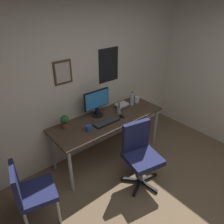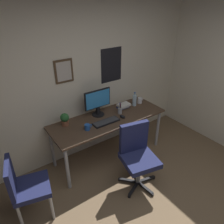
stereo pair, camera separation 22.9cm
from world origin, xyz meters
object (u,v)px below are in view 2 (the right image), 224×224
object	(u,v)px
book_stack_left	(123,106)
computer_mouse	(123,117)
monitor	(98,102)
pen_cup	(120,110)
water_bottle	(135,100)
coffee_mug_far	(140,100)
side_chair	(25,185)
coffee_mug_near	(87,127)
office_chair	(137,153)
keyboard	(106,122)
potted_plant	(65,119)

from	to	relation	value
book_stack_left	computer_mouse	bearing A→B (deg)	-130.03
monitor	pen_cup	distance (m)	0.41
water_bottle	pen_cup	distance (m)	0.40
coffee_mug_far	side_chair	bearing A→B (deg)	-167.37
side_chair	coffee_mug_far	size ratio (longest dim) A/B	7.20
water_bottle	coffee_mug_near	world-z (taller)	water_bottle
office_chair	computer_mouse	distance (m)	0.68
monitor	book_stack_left	world-z (taller)	monitor
monitor	keyboard	bearing A→B (deg)	-96.03
office_chair	coffee_mug_far	xyz separation A→B (m)	(0.78, 0.84, 0.27)
computer_mouse	water_bottle	distance (m)	0.49
computer_mouse	book_stack_left	world-z (taller)	book_stack_left
keyboard	book_stack_left	xyz separation A→B (m)	(0.52, 0.23, 0.03)
computer_mouse	coffee_mug_far	distance (m)	0.63
office_chair	water_bottle	world-z (taller)	water_bottle
coffee_mug_near	potted_plant	size ratio (longest dim) A/B	0.61
office_chair	side_chair	xyz separation A→B (m)	(-1.45, 0.34, -0.03)
monitor	potted_plant	distance (m)	0.59
side_chair	water_bottle	world-z (taller)	water_bottle
monitor	potted_plant	world-z (taller)	monitor
water_bottle	coffee_mug_far	distance (m)	0.16
pen_cup	potted_plant	bearing A→B (deg)	168.23
monitor	computer_mouse	bearing A→B (deg)	-48.58
monitor	book_stack_left	bearing A→B (deg)	-5.80
potted_plant	pen_cup	bearing A→B (deg)	-11.77
monitor	book_stack_left	distance (m)	0.53
coffee_mug_far	coffee_mug_near	bearing A→B (deg)	-169.79
coffee_mug_far	potted_plant	size ratio (longest dim) A/B	0.62
coffee_mug_far	office_chair	bearing A→B (deg)	-132.81
keyboard	coffee_mug_near	distance (m)	0.33
side_chair	coffee_mug_near	distance (m)	1.10
monitor	book_stack_left	size ratio (longest dim) A/B	2.11
computer_mouse	pen_cup	size ratio (longest dim) A/B	0.55
office_chair	keyboard	bearing A→B (deg)	98.90
monitor	pen_cup	bearing A→B (deg)	-28.23
book_stack_left	office_chair	bearing A→B (deg)	-115.82
computer_mouse	potted_plant	xyz separation A→B (m)	(-0.84, 0.32, 0.09)
book_stack_left	water_bottle	bearing A→B (deg)	-10.20
coffee_mug_near	pen_cup	bearing A→B (deg)	9.74
potted_plant	office_chair	bearing A→B (deg)	-55.26
side_chair	office_chair	bearing A→B (deg)	-13.24
keyboard	water_bottle	bearing A→B (deg)	14.86
computer_mouse	keyboard	bearing A→B (deg)	175.42
side_chair	book_stack_left	size ratio (longest dim) A/B	4.02
coffee_mug_near	water_bottle	bearing A→B (deg)	10.62
water_bottle	office_chair	bearing A→B (deg)	-127.54
keyboard	book_stack_left	size ratio (longest dim) A/B	1.98
side_chair	computer_mouse	xyz separation A→B (m)	(1.65, 0.26, 0.27)
monitor	water_bottle	distance (m)	0.72
coffee_mug_near	book_stack_left	distance (m)	0.88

